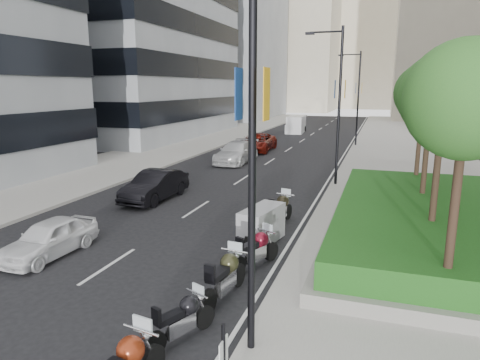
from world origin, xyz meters
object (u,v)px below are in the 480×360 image
at_px(car_b, 155,186).
at_px(car_d, 257,142).
at_px(delivery_van, 296,125).
at_px(motorcycle_6, 280,210).
at_px(car_a, 49,238).
at_px(motorcycle_2, 182,319).
at_px(lamp_post_0, 245,122).
at_px(motorcycle_5, 262,225).
at_px(car_c, 236,152).
at_px(lamp_post_2, 357,94).
at_px(motorcycle_3, 225,276).
at_px(lamp_post_1, 337,99).
at_px(motorcycle_4, 256,250).

relative_size(car_b, car_d, 0.80).
bearing_deg(delivery_van, motorcycle_6, -83.27).
bearing_deg(car_a, delivery_van, 92.06).
bearing_deg(car_b, car_a, -86.14).
bearing_deg(car_d, motorcycle_6, -72.69).
relative_size(motorcycle_2, car_b, 0.42).
height_order(lamp_post_0, motorcycle_2, lamp_post_0).
relative_size(car_a, car_b, 0.82).
distance_m(motorcycle_5, delivery_van, 39.68).
height_order(motorcycle_5, motorcycle_6, motorcycle_5).
height_order(car_b, car_c, car_c).
bearing_deg(car_b, car_d, 91.18).
distance_m(lamp_post_0, lamp_post_2, 35.00).
distance_m(car_b, delivery_van, 34.88).
bearing_deg(car_a, motorcycle_3, -5.79).
distance_m(motorcycle_3, car_c, 21.69).
relative_size(lamp_post_0, lamp_post_1, 1.00).
bearing_deg(motorcycle_4, car_c, 45.05).
xyz_separation_m(car_a, car_c, (0.09, 19.65, 0.16)).
xyz_separation_m(motorcycle_3, motorcycle_4, (0.22, 2.27, -0.05)).
bearing_deg(motorcycle_4, motorcycle_6, 27.84).
distance_m(motorcycle_5, car_c, 17.41).
xyz_separation_m(motorcycle_3, delivery_van, (-6.65, 43.64, 0.32)).
relative_size(car_b, delivery_van, 0.90).
relative_size(motorcycle_6, car_b, 0.53).
xyz_separation_m(lamp_post_0, lamp_post_1, (0.00, 17.00, 0.00)).
distance_m(motorcycle_3, car_a, 6.91).
distance_m(lamp_post_2, motorcycle_4, 30.93).
relative_size(car_a, delivery_van, 0.74).
distance_m(motorcycle_5, car_b, 8.12).
bearing_deg(car_c, delivery_van, 90.65).
xyz_separation_m(car_b, car_d, (0.20, 18.14, 0.04)).
bearing_deg(car_c, car_d, 92.43).
distance_m(lamp_post_0, lamp_post_1, 17.00).
bearing_deg(car_b, delivery_van, 91.04).
distance_m(motorcycle_5, car_d, 23.39).
bearing_deg(motorcycle_2, motorcycle_6, 21.96).
height_order(motorcycle_6, delivery_van, delivery_van).
height_order(lamp_post_1, car_d, lamp_post_1).
bearing_deg(lamp_post_0, car_a, 158.94).
bearing_deg(lamp_post_2, motorcycle_5, -92.93).
height_order(lamp_post_1, motorcycle_3, lamp_post_1).
bearing_deg(motorcycle_5, motorcycle_3, -166.00).
bearing_deg(motorcycle_2, delivery_van, 30.99).
bearing_deg(car_a, lamp_post_0, -18.76).
bearing_deg(car_b, lamp_post_0, -50.71).
xyz_separation_m(lamp_post_1, lamp_post_2, (0.00, 18.00, 0.00)).
bearing_deg(motorcycle_4, delivery_van, 33.68).
relative_size(lamp_post_0, delivery_van, 1.76).
bearing_deg(car_d, motorcycle_2, -78.61).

